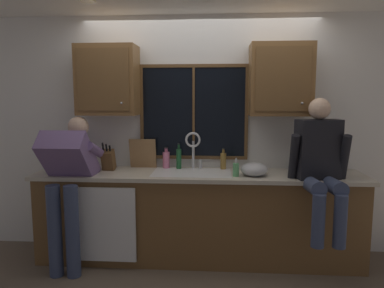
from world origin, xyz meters
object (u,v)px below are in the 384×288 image
(person_sitting_on_counter, at_px, (320,161))
(bottle_amber_small, at_px, (223,160))
(knife_block, at_px, (108,160))
(cutting_board, at_px, (143,153))
(bottle_green_glass, at_px, (179,158))
(soap_dispenser, at_px, (236,169))
(bottle_tall_clear, at_px, (166,159))
(mixing_bowl, at_px, (254,169))
(person_standing, at_px, (69,175))

(person_sitting_on_counter, bearing_deg, bottle_amber_small, 151.46)
(knife_block, distance_m, cutting_board, 0.37)
(person_sitting_on_counter, distance_m, bottle_green_glass, 1.44)
(person_sitting_on_counter, distance_m, knife_block, 2.12)
(soap_dispenser, xyz_separation_m, bottle_amber_small, (-0.12, 0.35, 0.02))
(bottle_tall_clear, bearing_deg, bottle_amber_small, -1.69)
(person_sitting_on_counter, height_order, mixing_bowl, person_sitting_on_counter)
(soap_dispenser, relative_size, bottle_tall_clear, 0.80)
(person_standing, relative_size, bottle_tall_clear, 6.49)
(person_standing, height_order, bottle_tall_clear, person_standing)
(cutting_board, bearing_deg, bottle_amber_small, -0.53)
(person_standing, bearing_deg, mixing_bowl, 6.08)
(person_standing, height_order, bottle_amber_small, person_standing)
(cutting_board, height_order, soap_dispenser, cutting_board)
(person_sitting_on_counter, bearing_deg, mixing_bowl, 162.83)
(person_standing, relative_size, mixing_bowl, 5.55)
(person_sitting_on_counter, bearing_deg, bottle_green_glass, 161.09)
(person_standing, xyz_separation_m, knife_block, (0.29, 0.34, 0.09))
(soap_dispenser, bearing_deg, person_standing, -175.06)
(soap_dispenser, relative_size, bottle_green_glass, 0.66)
(bottle_green_glass, bearing_deg, mixing_bowl, -20.19)
(person_sitting_on_counter, bearing_deg, person_standing, -179.73)
(person_standing, xyz_separation_m, cutting_board, (0.62, 0.50, 0.14))
(bottle_amber_small, bearing_deg, soap_dispenser, -71.48)
(mixing_bowl, bearing_deg, soap_dispenser, -164.07)
(mixing_bowl, distance_m, bottle_tall_clear, 0.97)
(cutting_board, xyz_separation_m, soap_dispenser, (0.99, -0.36, -0.09))
(person_sitting_on_counter, distance_m, bottle_tall_clear, 1.58)
(person_sitting_on_counter, height_order, cutting_board, person_sitting_on_counter)
(person_sitting_on_counter, relative_size, cutting_board, 3.89)
(cutting_board, bearing_deg, bottle_tall_clear, 2.31)
(knife_block, height_order, soap_dispenser, knife_block)
(bottle_green_glass, relative_size, bottle_tall_clear, 1.20)
(mixing_bowl, height_order, bottle_amber_small, bottle_amber_small)
(soap_dispenser, height_order, bottle_amber_small, bottle_amber_small)
(knife_block, bearing_deg, soap_dispenser, -8.66)
(mixing_bowl, relative_size, bottle_green_glass, 0.97)
(mixing_bowl, bearing_deg, bottle_amber_small, 134.99)
(bottle_green_glass, xyz_separation_m, bottle_amber_small, (0.48, 0.01, -0.02))
(person_standing, distance_m, knife_block, 0.46)
(person_sitting_on_counter, bearing_deg, knife_block, 171.03)
(bottle_green_glass, distance_m, bottle_amber_small, 0.48)
(person_sitting_on_counter, height_order, bottle_amber_small, person_sitting_on_counter)
(cutting_board, relative_size, mixing_bowl, 1.21)
(bottle_tall_clear, xyz_separation_m, bottle_amber_small, (0.62, -0.02, -0.00))
(knife_block, relative_size, mixing_bowl, 1.20)
(person_standing, distance_m, soap_dispenser, 1.62)
(knife_block, relative_size, bottle_tall_clear, 1.40)
(person_standing, xyz_separation_m, mixing_bowl, (1.79, 0.19, 0.04))
(knife_block, distance_m, bottle_tall_clear, 0.61)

